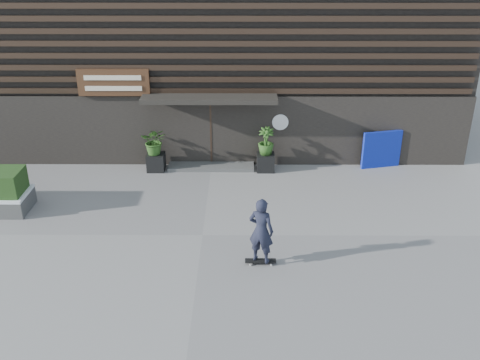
{
  "coord_description": "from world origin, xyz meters",
  "views": [
    {
      "loc": [
        1.09,
        -12.77,
        7.67
      ],
      "look_at": [
        1.03,
        1.24,
        1.1
      ],
      "focal_mm": 40.36,
      "sensor_mm": 36.0,
      "label": 1
    }
  ],
  "objects_px": {
    "blue_tarp": "(382,149)",
    "skateboarder": "(261,231)",
    "planter_pot_right": "(266,162)",
    "planter_pot_left": "(156,162)"
  },
  "relations": [
    {
      "from": "planter_pot_left",
      "to": "skateboarder",
      "type": "height_order",
      "value": "skateboarder"
    },
    {
      "from": "planter_pot_right",
      "to": "blue_tarp",
      "type": "bearing_deg",
      "value": 4.24
    },
    {
      "from": "planter_pot_left",
      "to": "blue_tarp",
      "type": "relative_size",
      "value": 0.43
    },
    {
      "from": "planter_pot_left",
      "to": "planter_pot_right",
      "type": "bearing_deg",
      "value": 0.0
    },
    {
      "from": "planter_pot_left",
      "to": "planter_pot_right",
      "type": "xyz_separation_m",
      "value": [
        3.8,
        0.0,
        0.0
      ]
    },
    {
      "from": "blue_tarp",
      "to": "skateboarder",
      "type": "bearing_deg",
      "value": -139.18
    },
    {
      "from": "planter_pot_right",
      "to": "blue_tarp",
      "type": "distance_m",
      "value": 4.08
    },
    {
      "from": "planter_pot_right",
      "to": "skateboarder",
      "type": "bearing_deg",
      "value": -93.4
    },
    {
      "from": "planter_pot_right",
      "to": "blue_tarp",
      "type": "height_order",
      "value": "blue_tarp"
    },
    {
      "from": "blue_tarp",
      "to": "planter_pot_right",
      "type": "bearing_deg",
      "value": 170.92
    }
  ]
}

